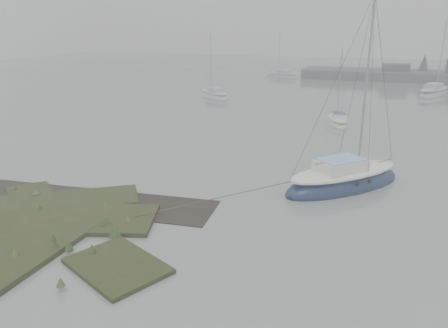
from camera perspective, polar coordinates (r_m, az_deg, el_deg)
The scene contains 6 objects.
ground at distance 43.61m, azimuth 8.31°, elevation 6.71°, with size 160.00×160.00×0.00m, color gray.
sailboat_main at distance 23.86m, azimuth 15.33°, elevation -2.21°, with size 6.72×7.12×10.41m.
sailboat_white at distance 39.09m, azimuth 14.63°, elevation 5.37°, with size 2.73×5.06×6.80m.
sailboat_far_a at distance 51.84m, azimuth -1.28°, elevation 8.91°, with size 5.50×4.96×7.90m.
sailboat_far_b at distance 59.12m, azimuth 25.66°, elevation 8.34°, with size 4.89×7.22×9.74m.
sailboat_far_c at distance 72.75m, azimuth 7.64°, elevation 11.30°, with size 5.81×3.14×7.81m.
Camera 1 is at (8.71, -11.94, 8.20)m, focal length 35.00 mm.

